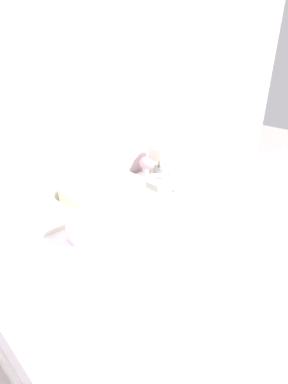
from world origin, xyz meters
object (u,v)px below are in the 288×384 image
Objects in this scene: alarm_clock at (171,172)px; teacup at (163,177)px; bed at (124,284)px; flower_vase at (146,165)px; table_lamp at (159,154)px; nightstand at (159,197)px.

teacup is at bearing -172.72° from alarm_clock.
bed is 27.04× the size of alarm_clock.
flower_vase is at bearing 38.98° from bed.
teacup is (0.10, -0.17, -0.11)m from flower_vase.
table_lamp is at bearing 57.21° from teacup.
table_lamp is 0.27m from teacup.
table_lamp reaches higher than alarm_clock.
table_lamp reaches higher than nightstand.
table_lamp is at bearing 101.64° from alarm_clock.
table_lamp is 2.94× the size of teacup.
table_lamp is at bearing 33.98° from bed.
bed is at bearing -141.02° from flower_vase.
flower_vase reaches higher than teacup.
nightstand is 0.49m from table_lamp.
alarm_clock is at bearing -32.30° from flower_vase.
teacup is 1.27× the size of alarm_clock.
table_lamp is 0.21m from flower_vase.
bed is 7.22× the size of table_lamp.
table_lamp is 3.75× the size of alarm_clock.
nightstand is at bearing 61.77° from teacup.
table_lamp is at bearing 49.56° from nightstand.
flower_vase is 2.82× the size of alarm_clock.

